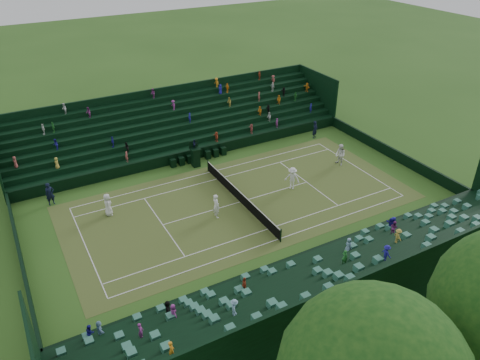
{
  "coord_description": "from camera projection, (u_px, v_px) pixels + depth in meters",
  "views": [
    {
      "loc": [
        27.02,
        -14.86,
        19.74
      ],
      "look_at": [
        0.0,
        0.0,
        2.0
      ],
      "focal_mm": 35.0,
      "sensor_mm": 36.0,
      "label": 1
    }
  ],
  "objects": [
    {
      "name": "court_surface",
      "position": [
        240.0,
        202.0,
        36.57
      ],
      "size": [
        12.97,
        26.77,
        0.01
      ],
      "primitive_type": "cube",
      "color": "#3E6E24",
      "rests_on": "ground"
    },
    {
      "name": "perimeter_wall_east",
      "position": [
        304.0,
        258.0,
        29.88
      ],
      "size": [
        0.2,
        31.77,
        1.0
      ],
      "primitive_type": "cube",
      "color": "black",
      "rests_on": "ground"
    },
    {
      "name": "line_judge_north",
      "position": [
        315.0,
        130.0,
        46.57
      ],
      "size": [
        0.65,
        0.76,
        1.77
      ],
      "primitive_type": "imported",
      "rotation": [
        0.0,
        0.0,
        1.99
      ],
      "color": "black",
      "rests_on": "ground"
    },
    {
      "name": "umpire_chair",
      "position": [
        195.0,
        155.0,
        41.23
      ],
      "size": [
        0.83,
        0.83,
        2.6
      ],
      "color": "black",
      "rests_on": "ground"
    },
    {
      "name": "player_far_west",
      "position": [
        340.0,
        155.0,
        41.51
      ],
      "size": [
        1.02,
        0.83,
        1.97
      ],
      "primitive_type": "imported",
      "rotation": [
        0.0,
        0.0,
        0.09
      ],
      "color": "white",
      "rests_on": "ground"
    },
    {
      "name": "tennis_net",
      "position": [
        240.0,
        196.0,
        36.31
      ],
      "size": [
        11.67,
        0.1,
        1.06
      ],
      "color": "black",
      "rests_on": "ground"
    },
    {
      "name": "line_judge_south",
      "position": [
        50.0,
        194.0,
        35.86
      ],
      "size": [
        0.55,
        0.74,
        1.86
      ],
      "primitive_type": "imported",
      "rotation": [
        0.0,
        0.0,
        1.74
      ],
      "color": "black",
      "rests_on": "ground"
    },
    {
      "name": "courtside_chairs",
      "position": [
        199.0,
        156.0,
        42.49
      ],
      "size": [
        0.5,
        5.47,
        1.09
      ],
      "color": "black",
      "rests_on": "ground"
    },
    {
      "name": "ground",
      "position": [
        240.0,
        202.0,
        36.57
      ],
      "size": [
        160.0,
        160.0,
        0.0
      ],
      "primitive_type": "plane",
      "color": "#2C561B",
      "rests_on": "ground"
    },
    {
      "name": "perimeter_wall_north",
      "position": [
        391.0,
        153.0,
        42.96
      ],
      "size": [
        17.17,
        0.2,
        1.0
      ],
      "primitive_type": "cube",
      "color": "black",
      "rests_on": "ground"
    },
    {
      "name": "player_near_east",
      "position": [
        216.0,
        206.0,
        34.34
      ],
      "size": [
        0.73,
        0.5,
        1.93
      ],
      "primitive_type": "imported",
      "rotation": [
        0.0,
        0.0,
        3.19
      ],
      "color": "white",
      "rests_on": "ground"
    },
    {
      "name": "player_near_west",
      "position": [
        108.0,
        205.0,
        34.61
      ],
      "size": [
        0.89,
        0.6,
        1.79
      ],
      "primitive_type": "imported",
      "rotation": [
        0.0,
        0.0,
        3.11
      ],
      "color": "white",
      "rests_on": "ground"
    },
    {
      "name": "perimeter_wall_south",
      "position": [
        21.0,
        260.0,
        29.69
      ],
      "size": [
        17.17,
        0.2,
        1.0
      ],
      "primitive_type": "cube",
      "color": "black",
      "rests_on": "ground"
    },
    {
      "name": "north_grandstand",
      "position": [
        349.0,
        286.0,
        26.18
      ],
      "size": [
        6.6,
        32.0,
        4.9
      ],
      "color": "black",
      "rests_on": "ground"
    },
    {
      "name": "perimeter_wall_west",
      "position": [
        195.0,
        154.0,
        42.77
      ],
      "size": [
        0.2,
        31.77,
        1.0
      ],
      "primitive_type": "cube",
      "color": "black",
      "rests_on": "ground"
    },
    {
      "name": "south_grandstand",
      "position": [
        177.0,
        127.0,
        45.42
      ],
      "size": [
        6.6,
        32.0,
        4.9
      ],
      "color": "black",
      "rests_on": "ground"
    },
    {
      "name": "player_far_east",
      "position": [
        292.0,
        178.0,
        37.91
      ],
      "size": [
        1.41,
        1.34,
        1.92
      ],
      "primitive_type": "imported",
      "rotation": [
        0.0,
        0.0,
        0.69
      ],
      "color": "white",
      "rests_on": "ground"
    }
  ]
}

